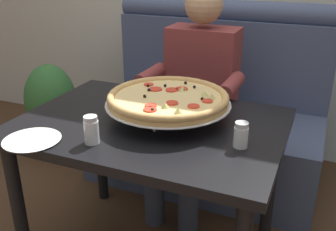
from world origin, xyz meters
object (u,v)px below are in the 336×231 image
Objects in this scene: dining_table at (151,142)px; plate_near_left at (32,138)px; shaker_parmesan at (91,132)px; diner_main at (196,86)px; shaker_oregano at (241,137)px; booth_bench at (208,119)px; pizza at (168,99)px; potted_plant at (52,107)px.

plate_near_left is (-0.34, -0.35, 0.11)m from dining_table.
dining_table is 0.33m from shaker_parmesan.
diner_main is 0.81m from shaker_oregano.
booth_bench reaches higher than dining_table.
booth_bench is at bearing 94.12° from pizza.
plate_near_left is at bearing -134.50° from dining_table.
booth_bench reaches higher than pizza.
shaker_parmesan is at bearing -160.35° from shaker_oregano.
booth_bench is 1.21m from shaker_parmesan.
pizza is 1.38m from potted_plant.
pizza is at bearing 61.97° from shaker_parmesan.
plate_near_left is at bearing -52.86° from potted_plant.
shaker_parmesan is at bearing -118.03° from pizza.
dining_table is 0.88× the size of diner_main.
potted_plant is at bearing 127.14° from plate_near_left.
plate_near_left is at bearing -161.12° from shaker_parmesan.
potted_plant is (-0.99, 0.93, -0.39)m from shaker_parmesan.
booth_bench is at bearing 89.59° from diner_main.
potted_plant is at bearing 177.15° from diner_main.
pizza reaches higher than shaker_oregano.
pizza is 0.78× the size of potted_plant.
diner_main reaches higher than shaker_oregano.
diner_main reaches higher than shaker_parmesan.
shaker_oregano is 0.56m from shaker_parmesan.
shaker_parmesan is (-0.12, -1.14, 0.38)m from booth_bench.
potted_plant is at bearing 153.87° from shaker_oregano.
plate_near_left is (-0.40, -0.41, -0.08)m from pizza.
shaker_oregano reaches higher than potted_plant.
dining_table is at bearing 66.60° from shaker_parmesan.
booth_bench is 2.05× the size of potted_plant.
plate_near_left reaches higher than dining_table.
pizza reaches higher than potted_plant.
plate_near_left is at bearing -109.58° from diner_main.
dining_table is 10.28× the size of shaker_parmesan.
pizza reaches higher than plate_near_left.
booth_bench is 1.12m from potted_plant.
shaker_oregano is (0.41, -0.08, 0.14)m from dining_table.
booth_bench reaches higher than shaker_parmesan.
dining_table is at bearing -30.90° from potted_plant.
booth_bench is at bearing 84.15° from shaker_parmesan.
shaker_parmesan is 0.24m from plate_near_left.
shaker_parmesan reaches higher than plate_near_left.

